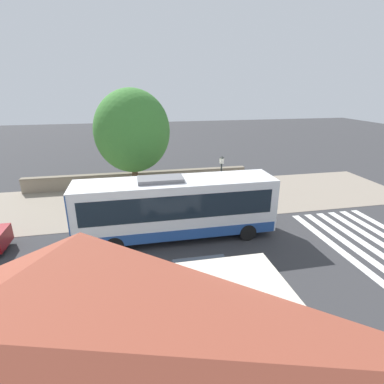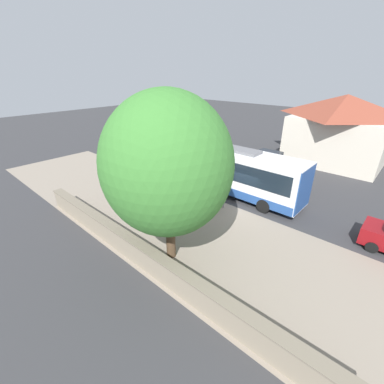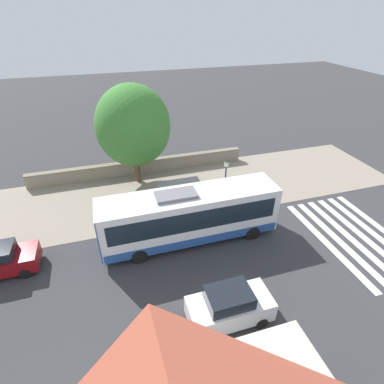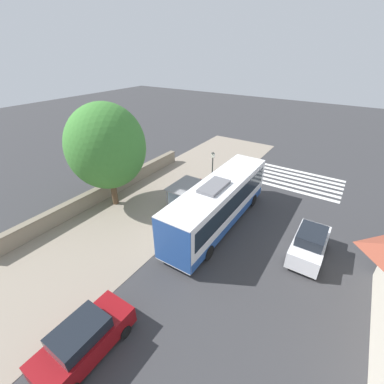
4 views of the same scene
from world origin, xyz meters
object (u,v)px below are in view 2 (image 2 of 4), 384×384
at_px(shade_tree, 168,166).
at_px(parked_car_far_lane, 267,162).
at_px(bus, 232,170).
at_px(pedestrian, 178,173).
at_px(bus_shelter, 202,181).
at_px(bench, 161,190).
at_px(street_lamp_near, 178,161).

bearing_deg(shade_tree, parked_car_far_lane, 8.47).
xyz_separation_m(bus, pedestrian, (-1.62, 4.51, -0.94)).
height_order(bus, shade_tree, shade_tree).
bearing_deg(parked_car_far_lane, bus_shelter, 179.14).
height_order(bench, parked_car_far_lane, parked_car_far_lane).
bearing_deg(street_lamp_near, bus_shelter, -106.07).
xyz_separation_m(pedestrian, parked_car_far_lane, (8.17, -4.39, -0.04)).
bearing_deg(bench, shade_tree, -127.97).
relative_size(bench, street_lamp_near, 0.35).
xyz_separation_m(bus_shelter, parked_car_far_lane, (10.01, -0.15, -1.02)).
xyz_separation_m(bus, bus_shelter, (-3.47, 0.28, 0.04)).
bearing_deg(street_lamp_near, bench, 167.47).
height_order(pedestrian, parked_car_far_lane, parked_car_far_lane).
bearing_deg(street_lamp_near, shade_tree, -138.33).
relative_size(bus, bus_shelter, 3.75).
xyz_separation_m(bus, bench, (-4.20, 3.89, -1.51)).
relative_size(pedestrian, parked_car_far_lane, 0.42).
distance_m(bench, parked_car_far_lane, 11.40).
relative_size(bus_shelter, parked_car_far_lane, 0.74).
xyz_separation_m(bench, shade_tree, (-4.74, -6.07, 4.75)).
distance_m(bus_shelter, parked_car_far_lane, 10.06).
relative_size(bus_shelter, pedestrian, 1.77).
xyz_separation_m(pedestrian, street_lamp_near, (-0.91, -1.00, 1.52)).
xyz_separation_m(bus_shelter, street_lamp_near, (0.93, 3.24, 0.54)).
distance_m(pedestrian, shade_tree, 10.76).
relative_size(bus, bench, 7.78).
height_order(street_lamp_near, parked_car_far_lane, street_lamp_near).
distance_m(bus_shelter, pedestrian, 4.72).
height_order(bus, bench, bus).
bearing_deg(shade_tree, bus, 13.70).
height_order(street_lamp_near, shade_tree, shade_tree).
distance_m(street_lamp_near, parked_car_far_lane, 9.81).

